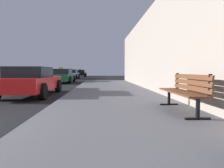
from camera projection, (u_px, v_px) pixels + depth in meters
The scene contains 6 objects.
sidewalk at pixel (134, 128), 3.46m from camera, with size 4.00×32.00×0.15m, color #5B5B60.
bench at pixel (185, 89), 4.55m from camera, with size 0.52×1.87×0.89m.
car_red at pixel (31, 81), 8.56m from camera, with size 1.96×4.25×1.27m.
car_green at pixel (62, 76), 17.64m from camera, with size 2.07×4.38×1.43m.
car_silver at pixel (71, 74), 26.38m from camera, with size 1.98×4.53×1.43m.
car_black at pixel (80, 73), 34.86m from camera, with size 2.00×4.06×1.43m.
Camera 1 is at (3.41, -3.36, 1.10)m, focal length 31.07 mm.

